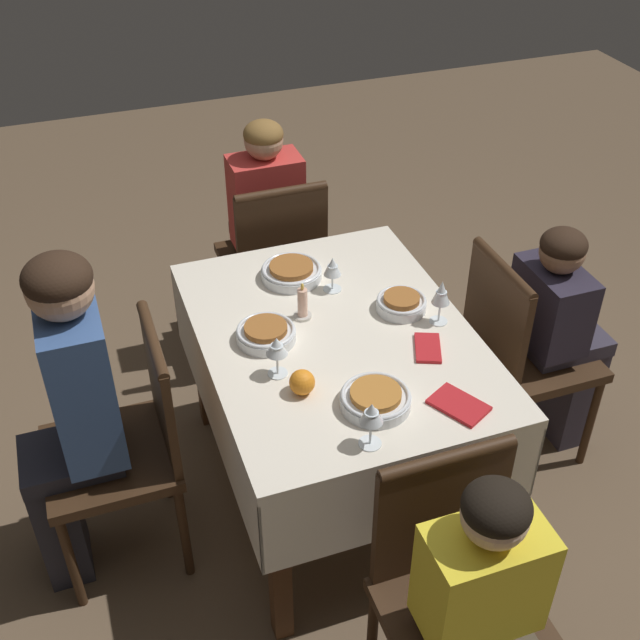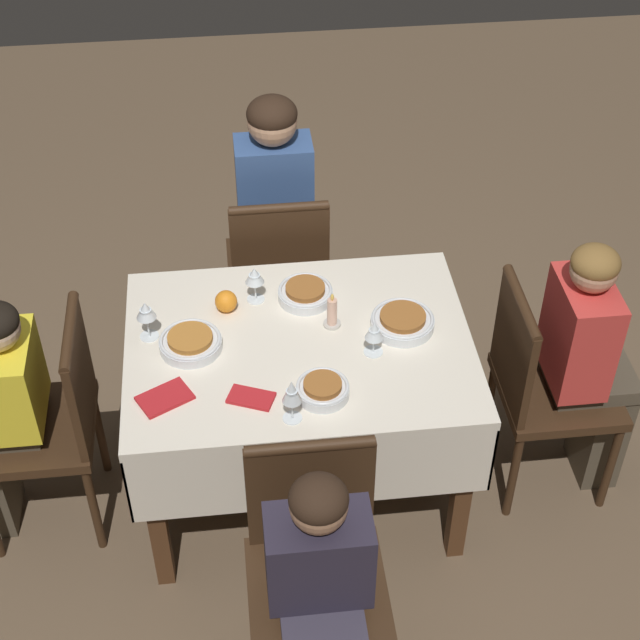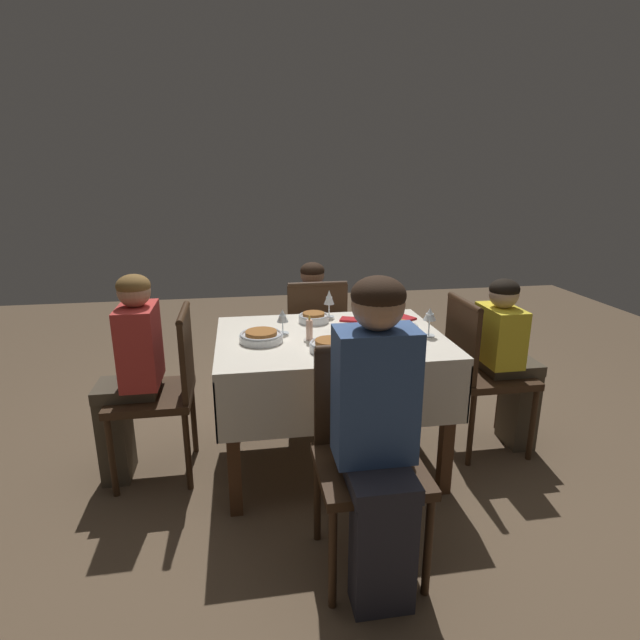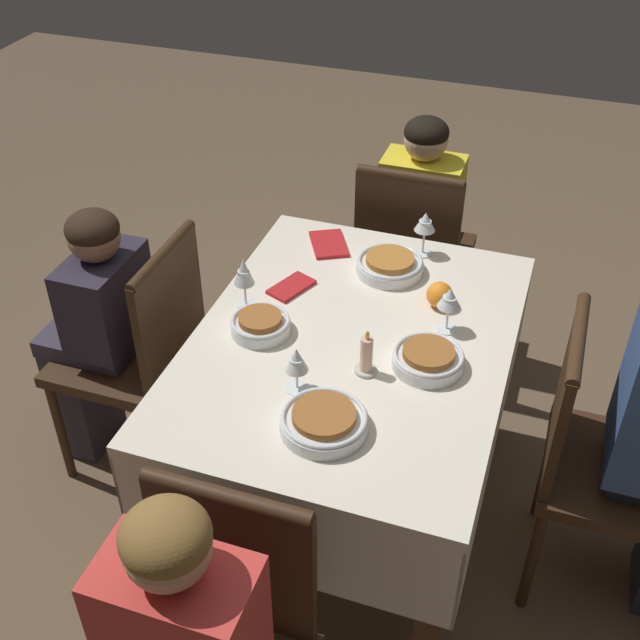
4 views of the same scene
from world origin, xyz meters
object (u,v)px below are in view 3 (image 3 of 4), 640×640
(chair_west, at_px, (480,366))
(person_child_dark, at_px, (311,323))
(wine_glass_west, at_px, (430,315))
(wine_glass_south, at_px, (329,298))
(person_child_red, at_px, (130,370))
(bowl_east, at_px, (261,336))
(wine_glass_north, at_px, (367,329))
(napkin_red_folded, at_px, (400,319))
(chair_east, at_px, (164,384))
(person_adult_denim, at_px, (378,423))
(orange_fruit, at_px, (385,338))
(candle_centerpiece, at_px, (309,332))
(chair_north, at_px, (366,446))
(wine_glass_east, at_px, (283,317))
(bowl_south, at_px, (314,317))
(person_child_yellow, at_px, (508,357))
(bowl_north, at_px, (330,345))
(bowl_west, at_px, (398,328))
(chair_south, at_px, (315,336))
(dining_table, at_px, (330,356))
(napkin_spare_side, at_px, (353,320))

(chair_west, relative_size, person_child_dark, 0.91)
(wine_glass_west, distance_m, wine_glass_south, 0.63)
(person_child_red, distance_m, bowl_east, 0.69)
(wine_glass_north, distance_m, napkin_red_folded, 0.57)
(chair_east, bearing_deg, person_adult_denim, 44.06)
(chair_east, xyz_separation_m, wine_glass_south, (-0.92, -0.30, 0.35))
(orange_fruit, bearing_deg, candle_centerpiece, -18.75)
(chair_north, bearing_deg, wine_glass_east, 108.12)
(person_child_red, distance_m, bowl_south, 1.02)
(chair_north, height_order, orange_fruit, chair_north)
(chair_north, relative_size, wine_glass_south, 5.57)
(chair_north, relative_size, chair_west, 1.00)
(napkin_red_folded, bearing_deg, bowl_south, -4.41)
(person_child_yellow, distance_m, wine_glass_east, 1.31)
(bowl_north, xyz_separation_m, wine_glass_east, (0.20, -0.30, 0.06))
(person_child_dark, height_order, orange_fruit, person_child_dark)
(bowl_west, bearing_deg, orange_fruit, 55.41)
(chair_north, distance_m, bowl_south, 1.01)
(person_child_dark, distance_m, bowl_west, 0.99)
(wine_glass_south, xyz_separation_m, candle_centerpiece, (0.18, 0.42, -0.06))
(chair_north, bearing_deg, chair_west, 40.97)
(person_child_dark, distance_m, bowl_south, 0.67)
(person_child_yellow, distance_m, wine_glass_south, 1.08)
(bowl_south, bearing_deg, wine_glass_east, 43.24)
(chair_north, xyz_separation_m, bowl_west, (-0.35, -0.71, 0.26))
(chair_south, relative_size, person_child_yellow, 0.90)
(person_child_yellow, height_order, wine_glass_south, person_child_yellow)
(person_child_red, height_order, bowl_east, person_child_red)
(person_adult_denim, distance_m, person_child_yellow, 1.36)
(dining_table, xyz_separation_m, chair_east, (0.87, -0.04, -0.12))
(wine_glass_south, height_order, napkin_spare_side, wine_glass_south)
(chair_north, bearing_deg, napkin_red_folded, 65.09)
(person_child_yellow, relative_size, wine_glass_north, 7.14)
(person_child_red, distance_m, wine_glass_east, 0.82)
(dining_table, height_order, wine_glass_south, wine_glass_south)
(bowl_east, bearing_deg, chair_east, -9.32)
(bowl_north, xyz_separation_m, orange_fruit, (-0.28, -0.03, 0.01))
(wine_glass_west, bearing_deg, person_adult_denim, 58.00)
(person_adult_denim, bearing_deg, person_child_dark, 89.72)
(chair_east, bearing_deg, bowl_east, 80.68)
(chair_north, xyz_separation_m, wine_glass_east, (0.26, -0.79, 0.33))
(dining_table, height_order, bowl_north, bowl_north)
(dining_table, relative_size, candle_centerpiece, 8.49)
(wine_glass_east, bearing_deg, napkin_red_folded, -168.43)
(person_adult_denim, distance_m, candle_centerpiece, 0.81)
(dining_table, bearing_deg, wine_glass_north, 118.54)
(wine_glass_north, height_order, wine_glass_west, wine_glass_west)
(person_child_dark, height_order, bowl_west, person_child_dark)
(person_child_red, distance_m, bowl_north, 1.04)
(chair_west, height_order, person_child_red, person_child_red)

